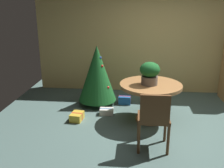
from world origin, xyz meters
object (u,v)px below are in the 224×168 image
round_dining_table (150,93)px  holiday_tree (97,73)px  gift_box_gold (77,117)px  gift_box_cream (107,111)px  flower_vase (150,72)px  wooden_chair_near (154,117)px  gift_box_blue (125,100)px

round_dining_table → holiday_tree: holiday_tree is taller
round_dining_table → gift_box_gold: 1.46m
round_dining_table → gift_box_cream: round_dining_table is taller
holiday_tree → gift_box_gold: bearing=-108.0°
flower_vase → wooden_chair_near: bearing=-88.3°
flower_vase → gift_box_gold: flower_vase is taller
wooden_chair_near → holiday_tree: size_ratio=0.71×
holiday_tree → gift_box_blue: 0.86m
wooden_chair_near → gift_box_cream: wooden_chair_near is taller
round_dining_table → gift_box_blue: (-0.51, 0.80, -0.46)m
round_dining_table → gift_box_blue: 1.05m
gift_box_gold → wooden_chair_near: bearing=-33.2°
round_dining_table → wooden_chair_near: (0.00, -1.02, -0.00)m
gift_box_blue → holiday_tree: bearing=-172.1°
flower_vase → round_dining_table: bearing=53.5°
flower_vase → wooden_chair_near: size_ratio=0.45×
gift_box_gold → gift_box_blue: bearing=46.8°
holiday_tree → gift_box_cream: bearing=-63.5°
flower_vase → gift_box_blue: flower_vase is taller
wooden_chair_near → holiday_tree: bearing=122.3°
gift_box_blue → gift_box_cream: 0.69m
holiday_tree → gift_box_gold: (-0.27, -0.84, -0.64)m
round_dining_table → flower_vase: bearing=-126.5°
gift_box_blue → gift_box_cream: bearing=-118.9°
flower_vase → gift_box_gold: (-1.35, -0.09, -0.88)m
gift_box_cream → gift_box_gold: 0.62m
gift_box_blue → gift_box_gold: (-0.87, -0.93, -0.01)m
flower_vase → holiday_tree: 1.34m
round_dining_table → flower_vase: size_ratio=2.74×
wooden_chair_near → gift_box_cream: 1.56m
wooden_chair_near → gift_box_gold: size_ratio=2.91×
gift_box_gold → round_dining_table: bearing=5.2°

